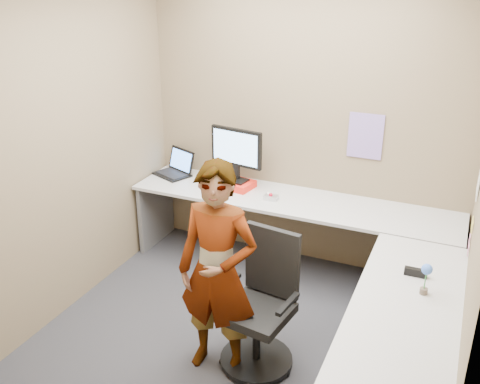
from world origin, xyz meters
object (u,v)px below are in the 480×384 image
at_px(desk, 319,252).
at_px(person, 218,272).
at_px(monitor, 236,150).
at_px(office_chair, 261,313).

bearing_deg(desk, person, -118.60).
xyz_separation_m(monitor, office_chair, (0.80, -1.34, -0.69)).
bearing_deg(desk, office_chair, -107.50).
bearing_deg(monitor, person, -61.32).
xyz_separation_m(desk, person, (-0.46, -0.85, 0.18)).
height_order(monitor, person, person).
relative_size(office_chair, person, 0.64).
height_order(desk, person, person).
bearing_deg(office_chair, person, -137.16).
height_order(desk, monitor, monitor).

